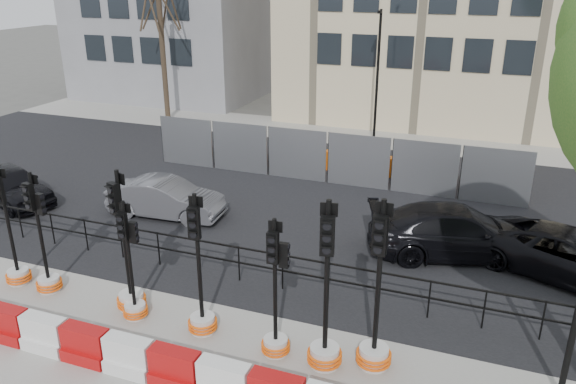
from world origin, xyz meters
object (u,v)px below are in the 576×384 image
at_px(traffic_signal_d, 133,292).
at_px(car_c, 457,231).
at_px(traffic_signal_h, 375,335).
at_px(car_a, 11,185).
at_px(traffic_signal_a, 15,261).

relative_size(traffic_signal_d, car_c, 0.55).
height_order(traffic_signal_d, car_c, traffic_signal_d).
height_order(traffic_signal_d, traffic_signal_h, traffic_signal_h).
bearing_deg(traffic_signal_d, car_c, 38.54).
distance_m(traffic_signal_d, car_c, 8.86).
bearing_deg(traffic_signal_h, car_a, 166.73).
distance_m(traffic_signal_h, car_c, 5.73).
bearing_deg(car_a, traffic_signal_d, -99.52).
bearing_deg(traffic_signal_d, car_a, 148.51).
bearing_deg(traffic_signal_a, car_a, 121.69).
height_order(traffic_signal_a, car_c, traffic_signal_a).
height_order(traffic_signal_a, traffic_signal_h, traffic_signal_h).
height_order(traffic_signal_d, car_a, traffic_signal_d).
relative_size(traffic_signal_a, car_a, 0.77).
relative_size(traffic_signal_a, car_c, 0.60).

